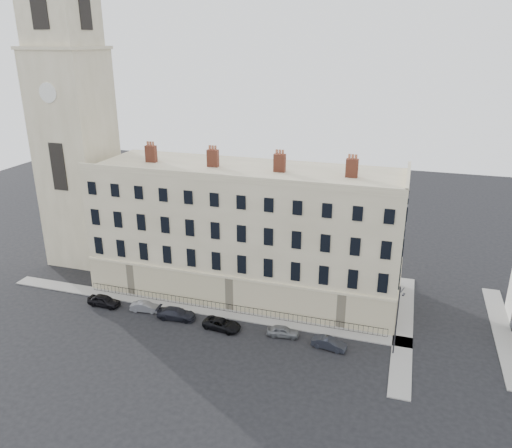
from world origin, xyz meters
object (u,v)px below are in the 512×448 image
at_px(car_d, 222,324).
at_px(car_e, 283,331).
at_px(car_a, 104,301).
at_px(car_c, 176,314).
at_px(streetlamp, 397,318).
at_px(car_f, 329,343).
at_px(car_b, 145,307).

height_order(car_d, car_e, car_e).
xyz_separation_m(car_a, car_c, (9.24, -0.13, -0.03)).
relative_size(car_d, streetlamp, 0.56).
height_order(car_c, car_d, car_c).
height_order(car_c, car_e, car_c).
height_order(car_a, car_d, car_a).
height_order(car_a, car_f, car_a).
height_order(car_a, car_b, car_a).
bearing_deg(car_a, car_b, -85.02).
relative_size(car_b, car_e, 0.99).
distance_m(car_b, car_d, 9.67).
xyz_separation_m(car_b, car_c, (4.09, -0.43, 0.08)).
distance_m(car_c, streetlamp, 23.41).
distance_m(car_a, car_e, 21.31).
bearing_deg(car_c, car_e, -94.67).
xyz_separation_m(car_d, streetlamp, (17.62, 0.65, 3.52)).
bearing_deg(car_f, car_b, 94.42).
bearing_deg(car_d, car_b, 91.54).
relative_size(car_b, car_c, 0.77).
distance_m(car_d, car_f, 11.44).
height_order(car_b, car_f, car_f).
height_order(car_b, car_c, car_c).
bearing_deg(car_c, car_d, -100.04).
bearing_deg(car_c, streetlamp, -94.80).
bearing_deg(car_f, streetlamp, -75.00).
height_order(car_b, car_e, car_e).
relative_size(car_a, streetlamp, 0.52).
xyz_separation_m(car_a, car_f, (26.22, -0.77, -0.09)).
xyz_separation_m(car_b, car_e, (16.15, -0.30, 0.02)).
distance_m(car_b, streetlamp, 27.47).
distance_m(car_f, streetlamp, 7.16).
distance_m(car_b, car_c, 4.11).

